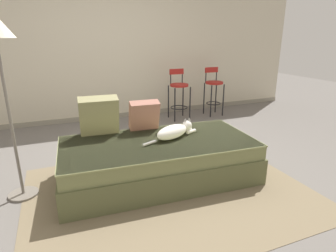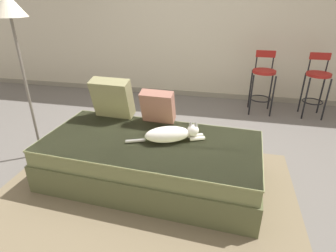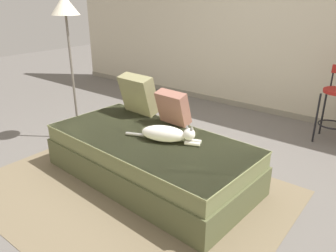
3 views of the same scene
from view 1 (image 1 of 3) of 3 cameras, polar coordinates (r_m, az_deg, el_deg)
ground_plane at (r=3.54m, az=-4.13°, el=-7.66°), size 16.00×16.00×0.00m
wall_back_panel at (r=5.38m, az=-12.27°, el=15.15°), size 8.00×0.10×2.60m
wall_baseboard_trim at (r=5.53m, az=-11.32°, el=2.04°), size 8.00×0.02×0.09m
area_rug at (r=2.95m, az=0.25°, el=-13.05°), size 2.77×2.12×0.01m
couch at (r=3.10m, az=-1.88°, el=-6.83°), size 2.13×1.14×0.45m
throw_pillow_corner at (r=3.23m, az=-13.86°, el=2.09°), size 0.44×0.28×0.45m
throw_pillow_middle at (r=3.32m, az=-4.87°, el=2.21°), size 0.36×0.24×0.36m
cat at (r=3.08m, az=1.25°, el=-1.08°), size 0.72×0.33×0.19m
bar_stool_near_window at (r=5.29m, az=2.22°, el=7.04°), size 0.34×0.34×0.93m
bar_stool_by_doorway at (r=5.64m, az=9.26°, el=7.66°), size 0.34×0.34×0.93m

